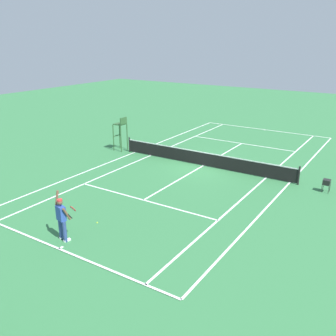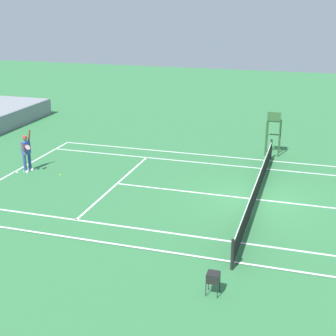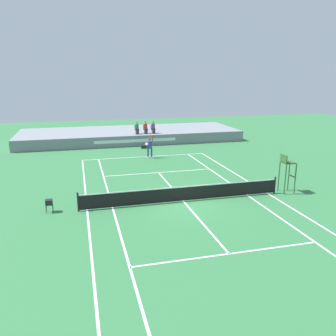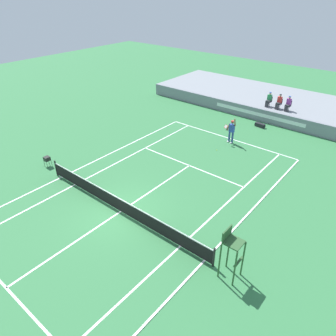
% 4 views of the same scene
% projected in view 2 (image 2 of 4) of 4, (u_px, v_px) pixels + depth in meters
% --- Properties ---
extents(ground_plane, '(80.00, 80.00, 0.00)m').
position_uv_depth(ground_plane, '(256.00, 200.00, 20.85)').
color(ground_plane, '#337542').
extents(court, '(11.08, 23.88, 0.03)m').
position_uv_depth(court, '(256.00, 200.00, 20.85)').
color(court, '#337542').
rests_on(court, ground).
extents(net, '(11.98, 0.10, 1.07)m').
position_uv_depth(net, '(257.00, 188.00, 20.68)').
color(net, black).
rests_on(net, ground).
extents(tennis_player, '(0.82, 0.61, 2.08)m').
position_uv_depth(tennis_player, '(26.00, 152.00, 23.97)').
color(tennis_player, navy).
rests_on(tennis_player, ground).
extents(tennis_ball, '(0.07, 0.07, 0.07)m').
position_uv_depth(tennis_ball, '(60.00, 175.00, 23.70)').
color(tennis_ball, '#D1E533').
rests_on(tennis_ball, ground).
extents(umpire_chair, '(0.77, 0.77, 2.44)m').
position_uv_depth(umpire_chair, '(274.00, 127.00, 26.38)').
color(umpire_chair, '#2D562D').
rests_on(umpire_chair, ground).
extents(ball_hopper, '(0.36, 0.36, 0.70)m').
position_uv_depth(ball_hopper, '(213.00, 277.00, 14.02)').
color(ball_hopper, black).
rests_on(ball_hopper, ground).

